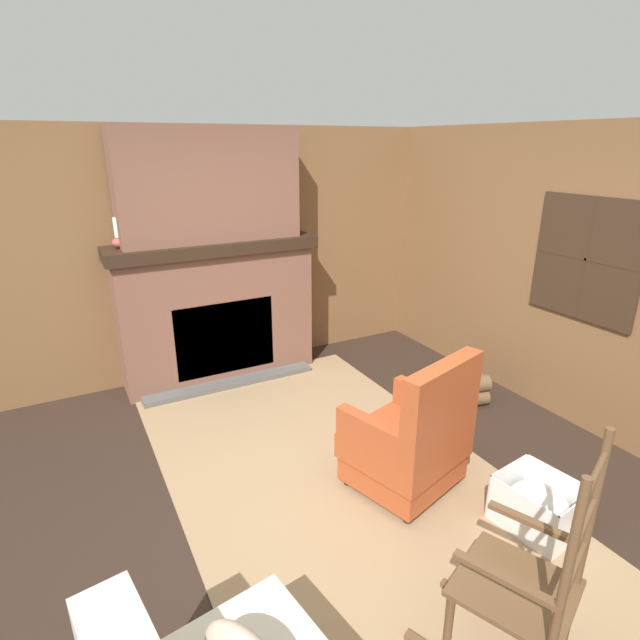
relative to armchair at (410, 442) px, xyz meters
The scene contains 13 objects.
ground_plane 0.71m from the armchair, 107.99° to the right, with size 14.00×14.00×0.00m, color #2D2119.
wood_panel_wall_left 2.75m from the armchair, 167.22° to the right, with size 0.06×5.27×2.41m.
wood_panel_wall_back 1.99m from the armchair, 95.97° to the left, with size 5.27×0.09×2.41m.
fireplace_hearth 2.40m from the armchair, 165.88° to the right, with size 0.63×1.95×1.39m.
chimney_breast 2.83m from the armchair, 165.95° to the right, with size 0.37×1.63×1.00m.
area_rug 0.65m from the armchair, 134.49° to the right, with size 3.63×2.15×0.01m.
armchair is the anchor object (origin of this frame).
rocking_chair 1.27m from the armchair, 15.77° to the right, with size 0.90×0.70×1.21m.
firewood_stack 1.48m from the armchair, 123.06° to the left, with size 0.53×0.43×0.29m.
laundry_basket 0.84m from the armchair, 35.32° to the left, with size 0.50×0.45×0.32m.
oil_lamp_vase 2.95m from the armchair, 149.56° to the right, with size 0.13×0.13×0.26m.
storage_case 2.60m from the armchair, behind, with size 0.13×0.22×0.11m.
decorative_plate_on_mantel 2.68m from the armchair, 169.16° to the right, with size 0.06×0.24×0.24m.
Camera 1 is at (2.42, -1.30, 2.25)m, focal length 28.00 mm.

